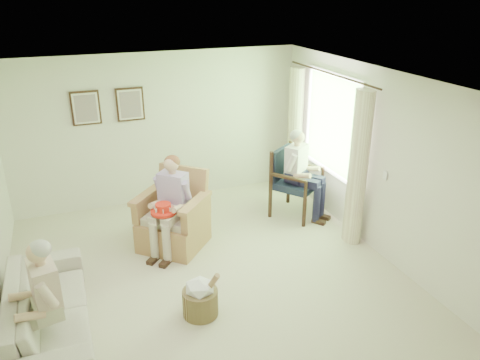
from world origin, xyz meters
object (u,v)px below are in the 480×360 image
(wicker_armchair, at_px, (173,223))
(person_sofa, at_px, (42,295))
(person_wicker, at_px, (173,198))
(red_hat, at_px, (163,210))
(wood_armchair, at_px, (294,178))
(sofa, at_px, (48,310))
(hatbox, at_px, (200,297))
(person_dark, at_px, (300,168))

(wicker_armchair, bearing_deg, person_sofa, -92.97)
(wicker_armchair, relative_size, person_sofa, 0.89)
(person_wicker, height_order, red_hat, person_wicker)
(wood_armchair, height_order, sofa, wood_armchair)
(person_wicker, bearing_deg, hatbox, -50.70)
(person_dark, xyz_separation_m, red_hat, (-2.34, -0.45, -0.13))
(wicker_armchair, xyz_separation_m, wood_armchair, (2.17, 0.35, 0.25))
(person_dark, bearing_deg, person_sofa, 169.23)
(sofa, xyz_separation_m, person_dark, (3.90, 1.56, 0.56))
(person_wicker, xyz_separation_m, hatbox, (-0.08, -1.54, -0.59))
(wood_armchair, xyz_separation_m, hatbox, (-2.25, -2.04, -0.37))
(red_hat, xyz_separation_m, hatbox, (0.09, -1.41, -0.50))
(wood_armchair, distance_m, person_sofa, 4.41)
(person_sofa, height_order, red_hat, person_sofa)
(sofa, height_order, red_hat, red_hat)
(wood_armchair, relative_size, sofa, 0.53)
(wood_armchair, distance_m, sofa, 4.28)
(person_sofa, bearing_deg, person_dark, 104.45)
(wood_armchair, distance_m, hatbox, 3.06)
(wicker_armchair, distance_m, person_wicker, 0.49)
(person_sofa, relative_size, red_hat, 3.60)
(person_wicker, relative_size, person_dark, 0.97)
(red_hat, bearing_deg, hatbox, -86.22)
(person_wicker, height_order, person_dark, person_dark)
(sofa, xyz_separation_m, person_wicker, (1.73, 1.24, 0.52))
(person_sofa, bearing_deg, sofa, 168.78)
(person_dark, height_order, red_hat, person_dark)
(person_wicker, bearing_deg, sofa, -101.93)
(wicker_armchair, height_order, person_dark, person_dark)
(person_sofa, xyz_separation_m, hatbox, (1.65, 0.02, -0.49))
(person_dark, bearing_deg, sofa, 165.32)
(wicker_armchair, xyz_separation_m, person_dark, (2.17, 0.16, 0.51))
(person_wicker, distance_m, hatbox, 1.65)
(person_dark, distance_m, person_sofa, 4.33)
(person_wicker, distance_m, person_sofa, 2.33)
(sofa, xyz_separation_m, hatbox, (1.65, -0.30, -0.07))
(person_dark, relative_size, red_hat, 4.08)
(person_sofa, bearing_deg, hatbox, 79.55)
(person_wicker, bearing_deg, person_dark, 50.59)
(sofa, relative_size, hatbox, 3.45)
(person_wicker, bearing_deg, red_hat, -100.24)
(person_sofa, xyz_separation_m, red_hat, (1.56, 1.43, 0.01))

